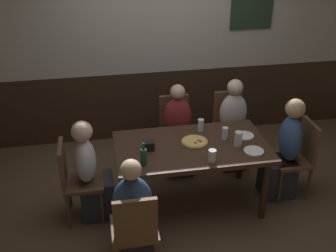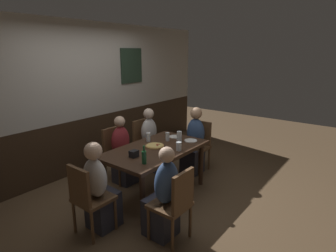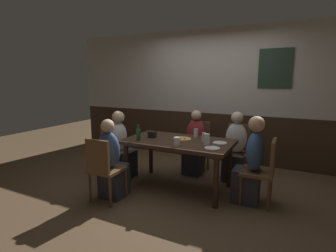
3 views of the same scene
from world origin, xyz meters
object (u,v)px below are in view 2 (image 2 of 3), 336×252
at_px(highball_clear, 148,138).
at_px(beer_bottle_green, 144,157).
at_px(person_mid_far, 123,155).
at_px(plate_white_large, 191,141).
at_px(chair_mid_far, 116,151).
at_px(chair_left_near, 175,202).
at_px(pint_glass_amber, 167,137).
at_px(person_head_west, 100,192).
at_px(person_right_far, 151,144).
at_px(chair_head_east, 199,143).
at_px(person_head_east, 194,145).
at_px(condiment_caddy, 134,154).
at_px(pint_glass_pale, 179,137).
at_px(pizza, 155,146).
at_px(chair_head_west, 88,196).
at_px(person_left_near, 163,200).
at_px(plate_white_small, 175,137).
at_px(chair_right_far, 144,141).
at_px(dining_table, 156,153).

relative_size(highball_clear, beer_bottle_green, 0.58).
relative_size(person_mid_far, plate_white_large, 5.51).
relative_size(chair_mid_far, plate_white_large, 4.38).
relative_size(chair_left_near, chair_mid_far, 1.00).
height_order(pint_glass_amber, beer_bottle_green, beer_bottle_green).
bearing_deg(person_mid_far, pint_glass_amber, -59.43).
distance_m(chair_mid_far, person_head_west, 1.35).
bearing_deg(person_right_far, chair_head_east, -53.82).
xyz_separation_m(person_head_east, condiment_caddy, (-1.49, 0.00, 0.29)).
bearing_deg(pint_glass_amber, beer_bottle_green, -159.73).
relative_size(pint_glass_pale, pint_glass_amber, 1.19).
bearing_deg(chair_left_near, person_head_east, 26.42).
distance_m(chair_left_near, plate_white_large, 1.44).
bearing_deg(pizza, pint_glass_pale, -18.30).
bearing_deg(chair_left_near, chair_head_west, 120.65).
relative_size(chair_head_east, person_left_near, 0.79).
distance_m(person_left_near, person_mid_far, 1.56).
bearing_deg(person_right_far, plate_white_small, -98.76).
height_order(chair_head_west, person_mid_far, person_mid_far).
distance_m(chair_left_near, beer_bottle_green, 0.70).
bearing_deg(condiment_caddy, person_mid_far, 57.35).
height_order(chair_head_west, highball_clear, chair_head_west).
relative_size(chair_right_far, condiment_caddy, 8.00).
xyz_separation_m(person_head_west, condiment_caddy, (0.59, 0.00, 0.31)).
bearing_deg(chair_head_east, person_right_far, 126.18).
xyz_separation_m(chair_head_west, pizza, (1.24, 0.05, 0.26)).
distance_m(chair_mid_far, condiment_caddy, 1.01).
relative_size(chair_head_west, pizza, 3.20).
distance_m(person_mid_far, condiment_caddy, 0.89).
height_order(pizza, plate_white_large, pizza).
bearing_deg(chair_right_far, highball_clear, -132.57).
relative_size(person_mid_far, plate_white_small, 5.60).
distance_m(chair_mid_far, pizza, 0.85).
height_order(chair_left_near, pint_glass_pale, pint_glass_pale).
xyz_separation_m(chair_right_far, chair_head_east, (0.51, -0.86, 0.00)).
bearing_deg(person_right_far, pint_glass_pale, -106.29).
xyz_separation_m(chair_head_west, person_head_east, (2.24, 0.00, 0.00)).
distance_m(person_head_east, condiment_caddy, 1.51).
bearing_deg(chair_head_east, pint_glass_pale, -173.03).
relative_size(chair_head_west, person_left_near, 0.79).
distance_m(person_head_west, plate_white_large, 1.66).
distance_m(chair_head_west, chair_left_near, 1.00).
xyz_separation_m(chair_right_far, plate_white_large, (-0.11, -1.09, 0.25)).
xyz_separation_m(chair_head_east, person_mid_far, (-1.20, 0.70, -0.04)).
distance_m(chair_mid_far, plate_white_large, 1.26).
relative_size(person_left_near, plate_white_large, 5.53).
distance_m(person_left_near, person_head_east, 1.87).
height_order(dining_table, person_head_east, person_head_east).
relative_size(person_head_west, pint_glass_pale, 7.04).
xyz_separation_m(person_left_near, person_mid_far, (0.69, 1.39, -0.00)).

